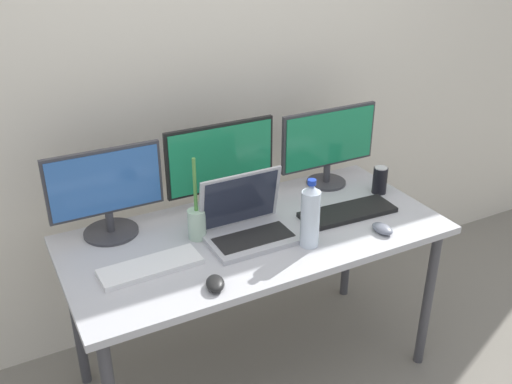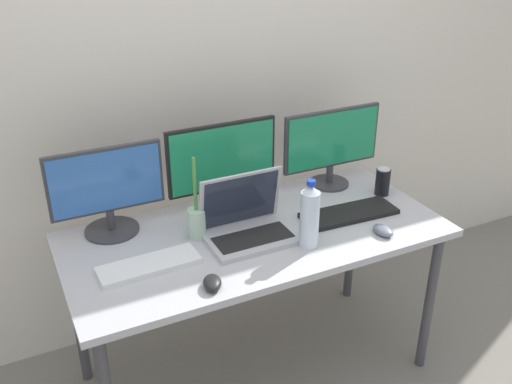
% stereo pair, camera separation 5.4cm
% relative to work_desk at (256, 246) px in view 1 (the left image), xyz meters
% --- Properties ---
extents(ground_plane, '(16.00, 16.00, 0.00)m').
position_rel_work_desk_xyz_m(ground_plane, '(0.00, 0.00, -0.67)').
color(ground_plane, gray).
extents(wall_back, '(7.00, 0.08, 2.60)m').
position_rel_work_desk_xyz_m(wall_back, '(0.00, 0.59, 0.63)').
color(wall_back, silver).
rests_on(wall_back, ground).
extents(work_desk, '(1.53, 0.72, 0.74)m').
position_rel_work_desk_xyz_m(work_desk, '(0.00, 0.00, 0.00)').
color(work_desk, '#424247').
rests_on(work_desk, ground).
extents(monitor_left, '(0.45, 0.22, 0.36)m').
position_rel_work_desk_xyz_m(monitor_left, '(-0.52, 0.26, 0.26)').
color(monitor_left, '#38383D').
rests_on(monitor_left, work_desk).
extents(monitor_center, '(0.49, 0.19, 0.38)m').
position_rel_work_desk_xyz_m(monitor_center, '(-0.03, 0.26, 0.28)').
color(monitor_center, black).
rests_on(monitor_center, work_desk).
extents(monitor_right, '(0.49, 0.19, 0.37)m').
position_rel_work_desk_xyz_m(monitor_right, '(0.51, 0.25, 0.27)').
color(monitor_right, '#38383D').
rests_on(monitor_right, work_desk).
extents(laptop_silver, '(0.35, 0.24, 0.26)m').
position_rel_work_desk_xyz_m(laptop_silver, '(-0.05, -0.01, 0.13)').
color(laptop_silver, '#B7B7BC').
rests_on(laptop_silver, work_desk).
extents(keyboard_main, '(0.42, 0.17, 0.02)m').
position_rel_work_desk_xyz_m(keyboard_main, '(0.42, -0.05, 0.08)').
color(keyboard_main, black).
rests_on(keyboard_main, work_desk).
extents(keyboard_aux, '(0.37, 0.14, 0.02)m').
position_rel_work_desk_xyz_m(keyboard_aux, '(-0.46, -0.06, 0.08)').
color(keyboard_aux, white).
rests_on(keyboard_aux, work_desk).
extents(mouse_by_keyboard, '(0.09, 0.11, 0.04)m').
position_rel_work_desk_xyz_m(mouse_by_keyboard, '(-0.30, -0.27, 0.09)').
color(mouse_by_keyboard, black).
rests_on(mouse_by_keyboard, work_desk).
extents(mouse_by_laptop, '(0.07, 0.10, 0.03)m').
position_rel_work_desk_xyz_m(mouse_by_laptop, '(0.45, -0.24, 0.08)').
color(mouse_by_laptop, slate).
rests_on(mouse_by_laptop, work_desk).
extents(water_bottle, '(0.07, 0.07, 0.28)m').
position_rel_work_desk_xyz_m(water_bottle, '(0.14, -0.18, 0.20)').
color(water_bottle, silver).
rests_on(water_bottle, work_desk).
extents(soda_can_near_keyboard, '(0.07, 0.07, 0.13)m').
position_rel_work_desk_xyz_m(soda_can_near_keyboard, '(0.67, 0.05, 0.13)').
color(soda_can_near_keyboard, black).
rests_on(soda_can_near_keyboard, work_desk).
extents(bamboo_vase, '(0.07, 0.07, 0.34)m').
position_rel_work_desk_xyz_m(bamboo_vase, '(-0.23, 0.07, 0.14)').
color(bamboo_vase, '#B2D1B7').
rests_on(bamboo_vase, work_desk).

